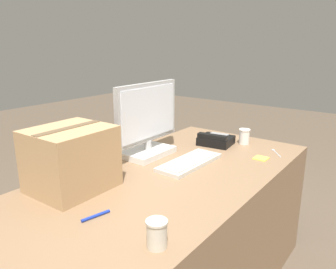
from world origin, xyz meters
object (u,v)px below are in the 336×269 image
Objects in this scene: paper_cup_right at (244,136)px; spoon at (275,152)px; desk_phone at (216,140)px; paper_cup_left at (157,234)px; cardboard_box at (71,159)px; sticky_note_pad at (261,158)px; monitor at (148,124)px; keyboard at (190,162)px; pen_marker at (96,216)px.

paper_cup_right is 0.79× the size of spoon.
desk_phone is 1.18m from paper_cup_left.
paper_cup_right is 0.29× the size of cardboard_box.
sticky_note_pad is at bearing 2.74° from paper_cup_left.
monitor is 0.51m from desk_phone.
monitor is at bearing 145.81° from desk_phone.
cardboard_box reaches higher than sticky_note_pad.
paper_cup_left reaches higher than sticky_note_pad.
paper_cup_right is at bearing -54.95° from desk_phone.
keyboard is 1.89× the size of desk_phone.
paper_cup_left is at bearing -167.61° from desk_phone.
paper_cup_left is (-0.70, -0.33, 0.04)m from keyboard.
sticky_note_pad is at bearing -39.82° from keyboard.
monitor is 0.77m from pen_marker.
cardboard_box is (-1.12, 0.34, 0.09)m from paper_cup_right.
paper_cup_right is (0.56, -0.36, -0.14)m from monitor.
spoon is 1.06× the size of pen_marker.
sticky_note_pad is (0.91, -0.55, -0.14)m from cardboard_box.
sticky_note_pad is at bearing -31.09° from cardboard_box.
pen_marker reaches higher than spoon.
spoon is at bearing -1.07° from pen_marker.
pen_marker is at bearing 165.77° from sticky_note_pad.
monitor reaches higher than paper_cup_left.
keyboard is 1.23× the size of cardboard_box.
cardboard_box reaches higher than paper_cup_left.
desk_phone reaches higher than pen_marker.
cardboard_box is (-0.58, 0.26, 0.13)m from keyboard.
paper_cup_left is at bearing -168.50° from paper_cup_right.
keyboard is at bearing 138.81° from sticky_note_pad.
spoon is at bearing -8.10° from sticky_note_pad.
monitor is at bearing 93.49° from spoon.
monitor is 4.17× the size of pen_marker.
sticky_note_pad is (-0.09, -0.35, -0.03)m from desk_phone.
keyboard is 5.67× the size of sticky_note_pad.
pen_marker is at bearing 88.68° from paper_cup_left.
cardboard_box is 4.62× the size of sticky_note_pad.
pen_marker reaches higher than sticky_note_pad.
desk_phone reaches higher than keyboard.
keyboard is at bearing -178.36° from desk_phone.
paper_cup_right is at bearing -7.01° from keyboard.
cardboard_box is at bearing 148.91° from sticky_note_pad.
pen_marker is at bearing -155.61° from monitor.
cardboard_box is (-1.08, 0.57, 0.14)m from spoon.
cardboard_box is at bearing 80.36° from pen_marker.
keyboard is 0.78m from paper_cup_left.
spoon is (0.08, -0.37, -0.03)m from desk_phone.
desk_phone is at bearing 10.19° from keyboard.
keyboard is at bearing 171.62° from paper_cup_right.
desk_phone is 1.11m from pen_marker.
paper_cup_left is 0.62m from cardboard_box.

